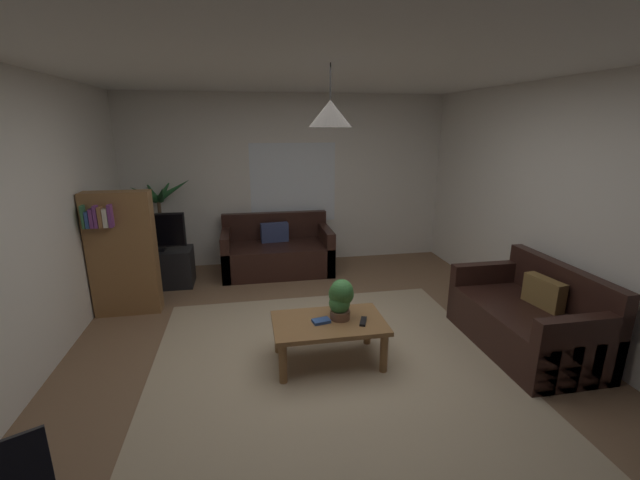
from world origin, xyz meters
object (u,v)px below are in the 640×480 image
(book_on_table_0, at_px, (321,321))
(pendant_lamp, at_px, (330,114))
(coffee_table, at_px, (329,328))
(potted_plant_on_table, at_px, (341,297))
(remote_on_table_0, at_px, (342,313))
(tv_stand, at_px, (158,268))
(bookshelf_corner, at_px, (122,253))
(potted_palm_corner, at_px, (162,232))
(remote_on_table_1, at_px, (363,321))
(couch_under_window, at_px, (277,253))
(tv, at_px, (153,232))
(couch_right_side, at_px, (527,321))

(book_on_table_0, bearing_deg, pendant_lamp, 10.60)
(coffee_table, distance_m, potted_plant_on_table, 0.30)
(remote_on_table_0, xyz_separation_m, tv_stand, (-2.01, 2.08, -0.17))
(remote_on_table_0, bearing_deg, book_on_table_0, -144.06)
(coffee_table, distance_m, book_on_table_0, 0.11)
(tv_stand, distance_m, bookshelf_corner, 0.93)
(potted_palm_corner, bearing_deg, remote_on_table_1, -52.42)
(couch_under_window, bearing_deg, tv_stand, -170.12)
(tv, bearing_deg, pendant_lamp, -49.35)
(remote_on_table_0, bearing_deg, coffee_table, -136.15)
(tv_stand, xyz_separation_m, tv, (-0.00, -0.02, 0.50))
(book_on_table_0, bearing_deg, potted_plant_on_table, 16.04)
(couch_right_side, bearing_deg, potted_plant_on_table, -94.40)
(couch_under_window, xyz_separation_m, remote_on_table_1, (0.55, -2.55, 0.14))
(coffee_table, bearing_deg, couch_right_side, -2.93)
(potted_plant_on_table, height_order, bookshelf_corner, bookshelf_corner)
(couch_right_side, xyz_separation_m, tv_stand, (-3.78, 2.29, -0.03))
(pendant_lamp, bearing_deg, bookshelf_corner, 145.37)
(couch_right_side, distance_m, tv_stand, 4.42)
(potted_palm_corner, height_order, bookshelf_corner, bookshelf_corner)
(remote_on_table_1, relative_size, bookshelf_corner, 0.11)
(couch_right_side, bearing_deg, book_on_table_0, -92.45)
(bookshelf_corner, bearing_deg, remote_on_table_1, -32.61)
(book_on_table_0, height_order, remote_on_table_0, book_on_table_0)
(couch_right_side, height_order, tv, tv)
(potted_plant_on_table, bearing_deg, book_on_table_0, -163.96)
(bookshelf_corner, xyz_separation_m, pendant_lamp, (2.05, -1.42, 1.45))
(tv_stand, distance_m, pendant_lamp, 3.46)
(potted_plant_on_table, relative_size, bookshelf_corner, 0.27)
(book_on_table_0, bearing_deg, tv_stand, 129.10)
(potted_plant_on_table, height_order, tv, tv)
(remote_on_table_1, bearing_deg, couch_right_side, 21.72)
(tv_stand, height_order, pendant_lamp, pendant_lamp)
(remote_on_table_1, bearing_deg, tv, 156.00)
(book_on_table_0, bearing_deg, couch_under_window, 94.36)
(remote_on_table_1, distance_m, potted_palm_corner, 3.55)
(tv_stand, bearing_deg, couch_under_window, 9.88)
(couch_right_side, bearing_deg, pendant_lamp, -92.93)
(book_on_table_0, bearing_deg, remote_on_table_0, 31.13)
(coffee_table, height_order, remote_on_table_1, remote_on_table_1)
(tv, relative_size, pendant_lamp, 1.70)
(couch_right_side, xyz_separation_m, remote_on_table_1, (-1.63, 0.02, 0.14))
(couch_right_side, relative_size, pendant_lamp, 3.06)
(remote_on_table_0, xyz_separation_m, remote_on_table_1, (0.15, -0.20, 0.00))
(bookshelf_corner, distance_m, pendant_lamp, 2.88)
(couch_right_side, relative_size, coffee_table, 1.43)
(bookshelf_corner, bearing_deg, couch_under_window, 30.56)
(remote_on_table_1, distance_m, tv_stand, 3.14)
(couch_under_window, height_order, potted_palm_corner, potted_palm_corner)
(coffee_table, distance_m, remote_on_table_0, 0.20)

